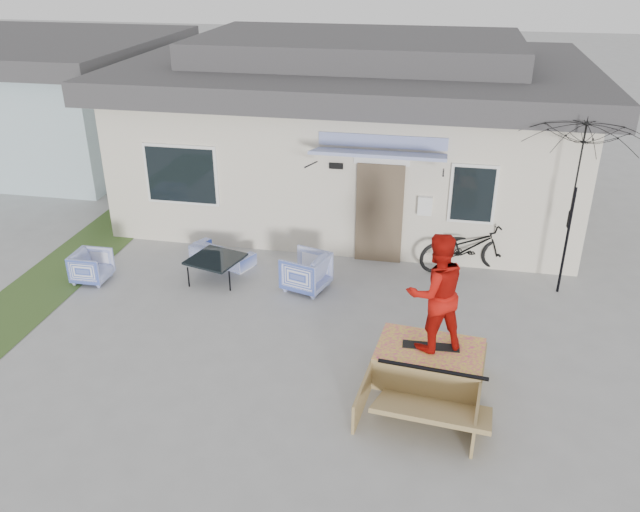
% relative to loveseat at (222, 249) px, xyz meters
% --- Properties ---
extents(ground, '(90.00, 90.00, 0.00)m').
position_rel_loveseat_xyz_m(ground, '(2.16, -3.78, -0.28)').
color(ground, gray).
rests_on(ground, ground).
extents(grass_strip, '(1.40, 8.00, 0.01)m').
position_rel_loveseat_xyz_m(grass_strip, '(-3.04, -1.78, -0.27)').
color(grass_strip, '#324D21').
rests_on(grass_strip, ground).
extents(house, '(10.80, 8.49, 4.10)m').
position_rel_loveseat_xyz_m(house, '(2.16, 4.21, 1.67)').
color(house, beige).
rests_on(house, ground).
extents(neighbor_house, '(8.60, 7.60, 3.50)m').
position_rel_loveseat_xyz_m(neighbor_house, '(-8.34, 6.22, 1.51)').
color(neighbor_house, '#9AB2BC').
rests_on(neighbor_house, ground).
extents(loveseat, '(1.46, 0.93, 0.55)m').
position_rel_loveseat_xyz_m(loveseat, '(0.00, 0.00, 0.00)').
color(loveseat, '#3249AB').
rests_on(loveseat, ground).
extents(armchair_left, '(0.62, 0.66, 0.67)m').
position_rel_loveseat_xyz_m(armchair_left, '(-2.22, -1.30, 0.06)').
color(armchair_left, '#3249AB').
rests_on(armchair_left, ground).
extents(armchair_right, '(0.91, 0.94, 0.79)m').
position_rel_loveseat_xyz_m(armchair_right, '(1.95, -0.80, 0.12)').
color(armchair_right, '#3249AB').
rests_on(armchair_right, ground).
extents(coffee_table, '(1.14, 1.14, 0.46)m').
position_rel_loveseat_xyz_m(coffee_table, '(0.14, -0.76, -0.05)').
color(coffee_table, black).
rests_on(coffee_table, ground).
extents(bicycle, '(2.07, 1.32, 1.25)m').
position_rel_loveseat_xyz_m(bicycle, '(4.95, 0.58, 0.35)').
color(bicycle, black).
rests_on(bicycle, ground).
extents(patio_umbrella, '(2.40, 2.24, 2.20)m').
position_rel_loveseat_xyz_m(patio_umbrella, '(6.69, 0.00, 1.47)').
color(patio_umbrella, black).
rests_on(patio_umbrella, ground).
extents(skate_ramp, '(1.78, 2.25, 0.52)m').
position_rel_loveseat_xyz_m(skate_ramp, '(4.39, -3.22, -0.01)').
color(skate_ramp, olive).
rests_on(skate_ramp, ground).
extents(skateboard, '(0.86, 0.24, 0.05)m').
position_rel_loveseat_xyz_m(skateboard, '(4.39, -3.17, 0.28)').
color(skateboard, black).
rests_on(skateboard, skate_ramp).
extents(skater, '(1.11, 1.02, 1.84)m').
position_rel_loveseat_xyz_m(skater, '(4.39, -3.17, 1.22)').
color(skater, '#AC0F09').
rests_on(skater, skateboard).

